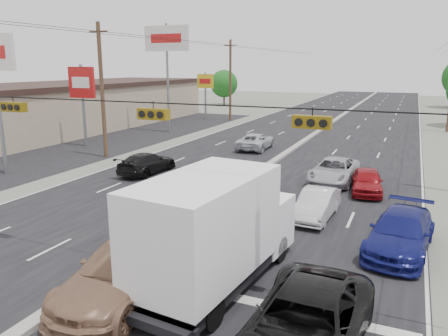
{
  "coord_description": "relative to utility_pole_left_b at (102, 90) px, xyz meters",
  "views": [
    {
      "loc": [
        8.97,
        -11.7,
        6.96
      ],
      "look_at": [
        1.01,
        6.71,
        2.2
      ],
      "focal_mm": 35.0,
      "sensor_mm": 36.0,
      "label": 1
    }
  ],
  "objects": [
    {
      "name": "tan_sedan",
      "position": [
        13.9,
        -16.6,
        -4.23
      ],
      "size": [
        2.79,
        6.15,
        1.75
      ],
      "primitive_type": "imported",
      "rotation": [
        0.0,
        0.0,
        0.06
      ],
      "color": "#8A654B",
      "rests_on": "ground"
    },
    {
      "name": "queue_car_a",
      "position": [
        13.9,
        -5.45,
        -4.42
      ],
      "size": [
        2.04,
        4.2,
        1.38
      ],
      "primitive_type": "imported",
      "rotation": [
        0.0,
        0.0,
        0.1
      ],
      "color": "black",
      "rests_on": "ground"
    },
    {
      "name": "queue_car_b",
      "position": [
        17.78,
        -7.36,
        -4.44
      ],
      "size": [
        1.59,
        4.08,
        1.33
      ],
      "primitive_type": "imported",
      "rotation": [
        0.0,
        0.0,
        -0.05
      ],
      "color": "silver",
      "rests_on": "ground"
    },
    {
      "name": "traffic_signals",
      "position": [
        13.9,
        -15.0,
        0.39
      ],
      "size": [
        25.0,
        0.3,
        0.54
      ],
      "color": "black",
      "rests_on": "ground"
    },
    {
      "name": "queue_car_e",
      "position": [
        19.5,
        -2.15,
        -4.43
      ],
      "size": [
        2.06,
        4.12,
        1.35
      ],
      "primitive_type": "imported",
      "rotation": [
        0.0,
        0.0,
        0.12
      ],
      "color": "maroon",
      "rests_on": "ground"
    },
    {
      "name": "utility_pole_left_c",
      "position": [
        0.0,
        25.0,
        0.0
      ],
      "size": [
        1.6,
        0.3,
        10.0
      ],
      "color": "#422D1E",
      "rests_on": "ground"
    },
    {
      "name": "pole_sign_mid",
      "position": [
        -4.5,
        3.0,
        0.01
      ],
      "size": [
        2.6,
        0.25,
        7.0
      ],
      "color": "slate",
      "rests_on": "ground"
    },
    {
      "name": "pole_sign_far",
      "position": [
        -3.5,
        25.0,
        -0.7
      ],
      "size": [
        2.2,
        0.25,
        6.0
      ],
      "color": "slate",
      "rests_on": "ground"
    },
    {
      "name": "oncoming_near",
      "position": [
        5.8,
        -3.14,
        -4.43
      ],
      "size": [
        2.22,
        4.8,
        1.36
      ],
      "primitive_type": "imported",
      "rotation": [
        0.0,
        0.0,
        3.07
      ],
      "color": "black",
      "rests_on": "ground"
    },
    {
      "name": "ground",
      "position": [
        12.5,
        -15.0,
        -5.11
      ],
      "size": [
        200.0,
        200.0,
        0.0
      ],
      "primitive_type": "plane",
      "color": "#606356",
      "rests_on": "ground"
    },
    {
      "name": "parking_lot",
      "position": [
        -4.5,
        10.0,
        -5.11
      ],
      "size": [
        10.0,
        42.0,
        0.02
      ],
      "primitive_type": "cube",
      "color": "black",
      "rests_on": "ground"
    },
    {
      "name": "center_median",
      "position": [
        12.5,
        15.0,
        -5.01
      ],
      "size": [
        0.5,
        160.0,
        0.2
      ],
      "primitive_type": "cube",
      "color": "gray",
      "rests_on": "ground"
    },
    {
      "name": "pole_sign_billboard",
      "position": [
        -2.0,
        13.0,
        3.76
      ],
      "size": [
        5.0,
        0.25,
        11.0
      ],
      "color": "slate",
      "rests_on": "ground"
    },
    {
      "name": "red_sedan",
      "position": [
        13.9,
        -11.22,
        -4.49
      ],
      "size": [
        1.45,
        3.79,
        1.23
      ],
      "primitive_type": "imported",
      "rotation": [
        0.0,
        0.0,
        0.04
      ],
      "color": "#B90B1F",
      "rests_on": "ground"
    },
    {
      "name": "queue_car_d",
      "position": [
        21.47,
        -9.8,
        -4.36
      ],
      "size": [
        2.71,
        5.39,
        1.5
      ],
      "primitive_type": "imported",
      "rotation": [
        0.0,
        0.0,
        -0.12
      ],
      "color": "navy",
      "rests_on": "ground"
    },
    {
      "name": "oncoming_far",
      "position": [
        9.56,
        7.56,
        -4.43
      ],
      "size": [
        2.43,
        4.97,
        1.36
      ],
      "primitive_type": "imported",
      "rotation": [
        0.0,
        0.0,
        3.18
      ],
      "color": "#B7BBC0",
      "rests_on": "ground"
    },
    {
      "name": "utility_pole_left_b",
      "position": [
        0.0,
        0.0,
        0.0
      ],
      "size": [
        1.6,
        0.3,
        10.0
      ],
      "color": "#422D1E",
      "rests_on": "ground"
    },
    {
      "name": "black_suv",
      "position": [
        19.56,
        -17.38,
        -4.3
      ],
      "size": [
        2.85,
        5.91,
        1.62
      ],
      "primitive_type": "imported",
      "rotation": [
        0.0,
        0.0,
        -0.03
      ],
      "color": "black",
      "rests_on": "ground"
    },
    {
      "name": "strip_mall",
      "position": [
        -13.5,
        10.0,
        -2.81
      ],
      "size": [
        12.0,
        42.0,
        4.6
      ],
      "primitive_type": "cube",
      "color": "tan",
      "rests_on": "ground"
    },
    {
      "name": "box_truck",
      "position": [
        16.12,
        -14.94,
        -3.19
      ],
      "size": [
        3.3,
        7.6,
        3.75
      ],
      "rotation": [
        0.0,
        0.0,
        -0.1
      ],
      "color": "black",
      "rests_on": "ground"
    },
    {
      "name": "queue_car_c",
      "position": [
        17.44,
        -0.6,
        -4.39
      ],
      "size": [
        2.68,
        5.3,
        1.44
      ],
      "primitive_type": "imported",
      "rotation": [
        0.0,
        0.0,
        -0.06
      ],
      "color": "#AAABB2",
      "rests_on": "ground"
    },
    {
      "name": "road_surface",
      "position": [
        12.5,
        15.0,
        -5.11
      ],
      "size": [
        20.0,
        160.0,
        0.02
      ],
      "primitive_type": "cube",
      "color": "black",
      "rests_on": "ground"
    },
    {
      "name": "tree_left_far",
      "position": [
        -9.5,
        45.0,
        -1.39
      ],
      "size": [
        4.8,
        4.8,
        6.12
      ],
      "color": "#382619",
      "rests_on": "ground"
    }
  ]
}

